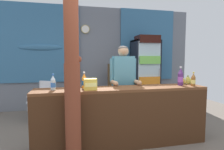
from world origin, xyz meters
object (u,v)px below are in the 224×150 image
(soda_bottle_iced_tea, at_px, (193,80))
(soda_bottle_water, at_px, (53,83))
(drink_fridge, at_px, (145,69))
(plastic_lawn_chair, at_px, (44,98))
(snack_box_instant_noodle, at_px, (90,84))
(soda_bottle_grape_soda, at_px, (181,77))
(soda_bottle_orange_soda, at_px, (84,81))
(timber_post, at_px, (72,68))
(banana_bunch, at_px, (187,80))
(bottle_shelf_rack, at_px, (117,85))
(stall_counter, at_px, (124,112))
(soda_bottle_lime_soda, at_px, (68,84))
(shopkeeper, at_px, (123,79))

(soda_bottle_iced_tea, bearing_deg, soda_bottle_water, 176.98)
(drink_fridge, relative_size, plastic_lawn_chair, 2.27)
(drink_fridge, distance_m, snack_box_instant_noodle, 2.69)
(soda_bottle_grape_soda, height_order, soda_bottle_orange_soda, soda_bottle_grape_soda)
(timber_post, bearing_deg, banana_bunch, 14.89)
(soda_bottle_orange_soda, relative_size, snack_box_instant_noodle, 1.37)
(drink_fridge, distance_m, bottle_shelf_rack, 0.88)
(stall_counter, bearing_deg, timber_post, -159.30)
(soda_bottle_water, relative_size, soda_bottle_iced_tea, 1.02)
(soda_bottle_lime_soda, bearing_deg, soda_bottle_grape_soda, 3.76)
(soda_bottle_water, relative_size, soda_bottle_orange_soda, 0.94)
(soda_bottle_iced_tea, bearing_deg, snack_box_instant_noodle, 179.57)
(timber_post, relative_size, soda_bottle_grape_soda, 8.16)
(stall_counter, distance_m, bottle_shelf_rack, 2.27)
(shopkeeper, height_order, banana_bunch, shopkeeper)
(soda_bottle_orange_soda, distance_m, snack_box_instant_noodle, 0.21)
(plastic_lawn_chair, xyz_separation_m, soda_bottle_water, (0.32, -1.49, 0.52))
(plastic_lawn_chair, distance_m, soda_bottle_grape_soda, 2.85)
(stall_counter, xyz_separation_m, drink_fridge, (1.21, 2.07, 0.51))
(plastic_lawn_chair, bearing_deg, soda_bottle_lime_soda, -72.06)
(soda_bottle_lime_soda, height_order, soda_bottle_orange_soda, soda_bottle_orange_soda)
(soda_bottle_water, xyz_separation_m, banana_bunch, (2.26, 0.13, -0.04))
(bottle_shelf_rack, distance_m, shopkeeper, 1.76)
(stall_counter, height_order, plastic_lawn_chair, stall_counter)
(shopkeeper, distance_m, soda_bottle_grape_soda, 0.97)
(soda_bottle_orange_soda, bearing_deg, timber_post, -110.50)
(snack_box_instant_noodle, bearing_deg, shopkeeper, 38.98)
(soda_bottle_iced_tea, distance_m, soda_bottle_lime_soda, 2.00)
(plastic_lawn_chair, distance_m, shopkeeper, 1.90)
(banana_bunch, bearing_deg, timber_post, -165.11)
(stall_counter, xyz_separation_m, soda_bottle_iced_tea, (1.17, -0.01, 0.46))
(soda_bottle_grape_soda, height_order, snack_box_instant_noodle, soda_bottle_grape_soda)
(bottle_shelf_rack, height_order, soda_bottle_lime_soda, bottle_shelf_rack)
(soda_bottle_grape_soda, distance_m, soda_bottle_orange_soda, 1.60)
(soda_bottle_orange_soda, bearing_deg, stall_counter, -19.70)
(banana_bunch, bearing_deg, plastic_lawn_chair, 152.15)
(stall_counter, bearing_deg, soda_bottle_iced_tea, -0.28)
(plastic_lawn_chair, xyz_separation_m, banana_bunch, (2.58, -1.36, 0.48))
(timber_post, relative_size, soda_bottle_iced_tea, 11.31)
(soda_bottle_lime_soda, bearing_deg, bottle_shelf_rack, 59.89)
(bottle_shelf_rack, distance_m, soda_bottle_grape_soda, 2.22)
(soda_bottle_water, xyz_separation_m, soda_bottle_orange_soda, (0.45, 0.10, 0.01))
(plastic_lawn_chair, distance_m, soda_bottle_water, 1.61)
(drink_fridge, xyz_separation_m, banana_bunch, (0.02, -1.83, -0.09))
(shopkeeper, bearing_deg, bottle_shelf_rack, 79.05)
(timber_post, xyz_separation_m, shopkeeper, (0.90, 0.82, -0.26))
(drink_fridge, bearing_deg, stall_counter, -120.39)
(stall_counter, height_order, timber_post, timber_post)
(soda_bottle_orange_soda, xyz_separation_m, snack_box_instant_noodle, (0.07, -0.20, -0.02))
(shopkeeper, bearing_deg, soda_bottle_iced_tea, -27.44)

